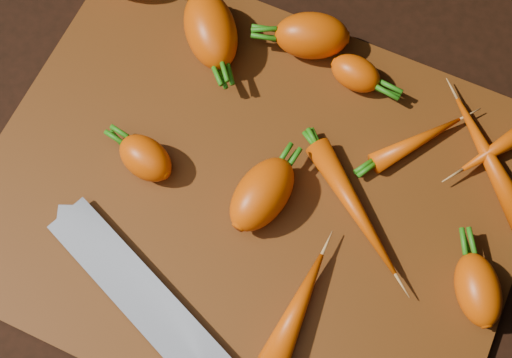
% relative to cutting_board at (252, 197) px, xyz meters
% --- Properties ---
extents(ground, '(2.00, 2.00, 0.01)m').
position_rel_cutting_board_xyz_m(ground, '(0.00, 0.00, -0.01)').
color(ground, black).
extents(cutting_board, '(0.50, 0.40, 0.01)m').
position_rel_cutting_board_xyz_m(cutting_board, '(0.00, 0.00, 0.00)').
color(cutting_board, '#562B0E').
rests_on(cutting_board, ground).
extents(carrot_1, '(0.06, 0.05, 0.04)m').
position_rel_cutting_board_xyz_m(carrot_1, '(-0.10, -0.01, 0.02)').
color(carrot_1, '#E74D00').
rests_on(carrot_1, cutting_board).
extents(carrot_2, '(0.10, 0.10, 0.05)m').
position_rel_cutting_board_xyz_m(carrot_2, '(-0.11, 0.13, 0.03)').
color(carrot_2, '#E74D00').
rests_on(carrot_2, cutting_board).
extents(carrot_3, '(0.06, 0.09, 0.05)m').
position_rel_cutting_board_xyz_m(carrot_3, '(0.01, -0.00, 0.03)').
color(carrot_3, '#E74D00').
rests_on(carrot_3, cutting_board).
extents(carrot_4, '(0.09, 0.07, 0.05)m').
position_rel_cutting_board_xyz_m(carrot_4, '(-0.01, 0.17, 0.03)').
color(carrot_4, '#E74D00').
rests_on(carrot_4, cutting_board).
extents(carrot_5, '(0.05, 0.04, 0.03)m').
position_rel_cutting_board_xyz_m(carrot_5, '(0.04, 0.15, 0.02)').
color(carrot_5, '#E74D00').
rests_on(carrot_5, cutting_board).
extents(carrot_6, '(0.07, 0.08, 0.04)m').
position_rel_cutting_board_xyz_m(carrot_6, '(0.22, -0.00, 0.03)').
color(carrot_6, '#E74D00').
rests_on(carrot_6, cutting_board).
extents(carrot_7, '(0.08, 0.09, 0.02)m').
position_rel_cutting_board_xyz_m(carrot_7, '(0.12, 0.11, 0.02)').
color(carrot_7, '#E74D00').
rests_on(carrot_7, cutting_board).
extents(carrot_8, '(0.13, 0.11, 0.02)m').
position_rel_cutting_board_xyz_m(carrot_8, '(0.09, 0.02, 0.02)').
color(carrot_8, '#E74D00').
rests_on(carrot_8, cutting_board).
extents(carrot_9, '(0.03, 0.11, 0.03)m').
position_rel_cutting_board_xyz_m(carrot_9, '(0.08, -0.08, 0.02)').
color(carrot_9, '#E74D00').
rests_on(carrot_9, cutting_board).
extents(carrot_10, '(0.12, 0.12, 0.02)m').
position_rel_cutting_board_xyz_m(carrot_10, '(0.19, 0.12, 0.02)').
color(carrot_10, '#E74D00').
rests_on(carrot_10, cutting_board).
extents(carrot_11, '(0.08, 0.10, 0.03)m').
position_rel_cutting_board_xyz_m(carrot_11, '(0.20, 0.14, 0.02)').
color(carrot_11, '#E74D00').
rests_on(carrot_11, cutting_board).
extents(knife, '(0.37, 0.17, 0.02)m').
position_rel_cutting_board_xyz_m(knife, '(-0.02, -0.14, 0.02)').
color(knife, gray).
rests_on(knife, cutting_board).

